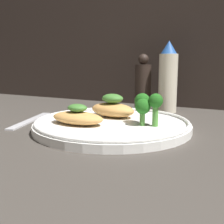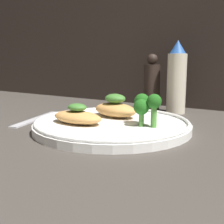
# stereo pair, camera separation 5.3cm
# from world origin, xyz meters

# --- Properties ---
(ground_plane) EXTENTS (1.80, 1.80, 0.01)m
(ground_plane) POSITION_xyz_m (0.00, 0.00, -0.01)
(ground_plane) COLOR #3D3833
(plate) EXTENTS (0.30, 0.30, 0.02)m
(plate) POSITION_xyz_m (0.00, 0.00, 0.01)
(plate) COLOR white
(plate) RESTS_ON ground_plane
(grilled_meat_front) EXTENTS (0.11, 0.06, 0.04)m
(grilled_meat_front) POSITION_xyz_m (-0.05, -0.04, 0.03)
(grilled_meat_front) COLOR tan
(grilled_meat_front) RESTS_ON plate
(grilled_meat_middle) EXTENTS (0.11, 0.08, 0.05)m
(grilled_meat_middle) POSITION_xyz_m (-0.03, 0.05, 0.03)
(grilled_meat_middle) COLOR tan
(grilled_meat_middle) RESTS_ON plate
(broccoli_bunch) EXTENTS (0.06, 0.05, 0.06)m
(broccoli_bunch) POSITION_xyz_m (0.07, 0.01, 0.05)
(broccoli_bunch) COLOR #4C8E38
(broccoli_bunch) RESTS_ON plate
(sauce_bottle) EXTENTS (0.05, 0.05, 0.18)m
(sauce_bottle) POSITION_xyz_m (0.04, 0.23, 0.09)
(sauce_bottle) COLOR beige
(sauce_bottle) RESTS_ON ground_plane
(pepper_grinder) EXTENTS (0.04, 0.04, 0.15)m
(pepper_grinder) POSITION_xyz_m (-0.03, 0.23, 0.07)
(pepper_grinder) COLOR black
(pepper_grinder) RESTS_ON ground_plane
(fork) EXTENTS (0.07, 0.17, 0.01)m
(fork) POSITION_xyz_m (-0.19, -0.02, 0.00)
(fork) COLOR silver
(fork) RESTS_ON ground_plane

